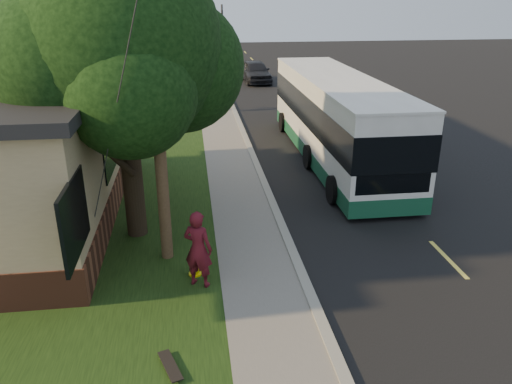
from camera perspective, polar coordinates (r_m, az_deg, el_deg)
ground at (r=12.81m, az=4.90°, el=-8.83°), size 120.00×120.00×0.00m
road at (r=22.68m, az=9.52°, el=4.93°), size 8.00×80.00×0.01m
curb at (r=21.85m, az=-0.61°, el=4.73°), size 0.25×80.00×0.12m
sidewalk at (r=21.77m, az=-3.23°, el=4.58°), size 2.00×80.00×0.08m
grass_verge at (r=21.81m, az=-12.45°, el=4.10°), size 5.00×80.00×0.07m
fire_hydrant at (r=12.34m, az=-7.03°, el=-7.88°), size 0.32×0.32×0.74m
utility_pole at (r=11.89m, az=-11.55°, el=12.31°), size 2.86×3.21×9.07m
leafy_tree at (r=13.54m, az=-15.10°, el=15.44°), size 6.30×6.00×7.80m
bare_tree_near at (r=29.07m, az=-9.65°, el=13.01°), size 1.38×1.21×4.31m
bare_tree_far at (r=40.97m, az=-8.48°, el=15.41°), size 1.38×1.21×4.03m
traffic_signal at (r=44.95m, az=-3.86°, el=17.64°), size 0.18×0.22×5.50m
transit_bus at (r=20.72m, az=9.10°, el=8.51°), size 2.89×12.54×3.39m
skateboarder at (r=11.65m, az=-6.63°, el=-6.49°), size 0.82×0.71×1.90m
skateboard_main at (r=9.85m, az=-9.78°, el=-18.99°), size 0.50×0.92×0.08m
dumpster at (r=20.26m, az=-20.79°, el=3.56°), size 1.52×1.30×1.18m
distant_car at (r=39.30m, az=-0.06°, el=13.62°), size 2.20×4.90×1.63m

